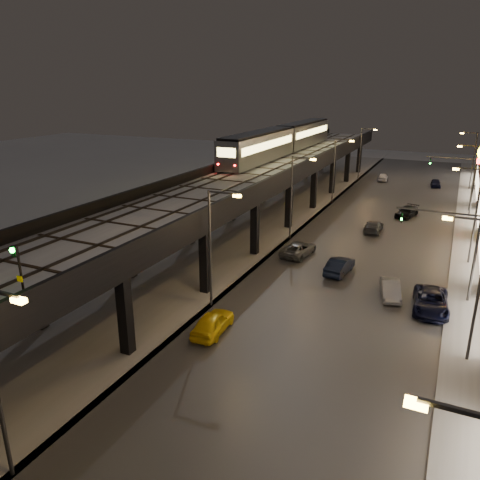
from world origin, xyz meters
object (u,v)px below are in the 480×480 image
at_px(car_near_white, 340,266).
at_px(car_mid_silver, 298,249).
at_px(car_onc_dark, 431,302).
at_px(car_mid_dark, 374,227).
at_px(car_onc_white, 407,212).
at_px(rail_signal, 17,263).
at_px(car_far_white, 383,177).
at_px(car_onc_silver, 390,290).
at_px(car_onc_red, 436,184).
at_px(subway_train, 284,139).
at_px(car_taxi, 213,323).

distance_m(car_near_white, car_mid_silver, 5.57).
bearing_deg(car_onc_dark, car_near_white, 146.44).
height_order(car_mid_dark, car_onc_white, car_onc_white).
xyz_separation_m(rail_signal, car_onc_dark, (16.56, 21.10, -7.82)).
xyz_separation_m(car_far_white, car_onc_silver, (8.09, -48.09, -0.02)).
xyz_separation_m(rail_signal, car_near_white, (8.72, 25.41, -7.84)).
bearing_deg(car_onc_red, subway_train, -146.65).
distance_m(car_taxi, car_near_white, 14.92).
bearing_deg(car_near_white, car_far_white, -80.18).
height_order(car_near_white, car_mid_silver, car_near_white).
distance_m(car_taxi, car_mid_silver, 16.85).
bearing_deg(car_onc_white, car_mid_dark, -93.86).
bearing_deg(car_far_white, car_onc_silver, 94.62).
relative_size(car_far_white, car_onc_white, 0.89).
distance_m(subway_train, car_near_white, 31.44).
distance_m(car_onc_silver, car_onc_dark, 3.27).
distance_m(subway_train, car_mid_silver, 26.90).
relative_size(subway_train, car_far_white, 9.45).
height_order(rail_signal, car_far_white, rail_signal).
bearing_deg(rail_signal, car_mid_silver, 82.06).
bearing_deg(car_mid_silver, rail_signal, 88.63).
relative_size(car_mid_dark, car_onc_dark, 0.83).
height_order(car_near_white, car_onc_white, car_near_white).
relative_size(car_taxi, car_onc_silver, 1.09).
bearing_deg(car_onc_red, car_near_white, -103.16).
relative_size(rail_signal, car_onc_white, 0.62).
xyz_separation_m(car_mid_silver, car_onc_red, (10.16, 40.42, -0.05)).
bearing_deg(car_onc_white, rail_signal, -89.64).
bearing_deg(car_taxi, car_mid_silver, -95.72).
bearing_deg(subway_train, car_onc_white, -13.31).
bearing_deg(car_taxi, car_onc_dark, -147.68).
height_order(car_mid_silver, car_onc_red, car_mid_silver).
distance_m(rail_signal, car_onc_red, 70.59).
height_order(subway_train, car_taxi, subway_train).
xyz_separation_m(car_mid_silver, car_far_white, (1.47, 42.09, 0.00)).
xyz_separation_m(car_taxi, car_mid_dark, (5.77, 27.93, -0.09)).
distance_m(subway_train, car_mid_dark, 21.49).
bearing_deg(car_far_white, car_taxi, 83.16).
relative_size(rail_signal, car_taxi, 0.64).
distance_m(car_far_white, car_onc_dark, 50.52).
bearing_deg(car_onc_dark, car_onc_silver, 153.98).
height_order(subway_train, car_onc_white, subway_train).
bearing_deg(car_onc_white, car_mid_silver, -98.10).
xyz_separation_m(rail_signal, car_mid_silver, (3.95, 28.29, -7.89)).
relative_size(car_mid_dark, car_far_white, 1.12).
distance_m(car_taxi, car_mid_dark, 28.52).
relative_size(car_onc_silver, car_onc_red, 1.08).
relative_size(car_mid_dark, car_onc_white, 0.99).
height_order(car_taxi, car_far_white, car_taxi).
bearing_deg(car_taxi, car_near_white, -114.70).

